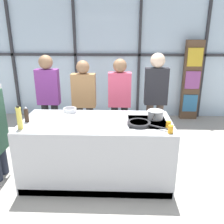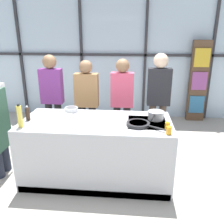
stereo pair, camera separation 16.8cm
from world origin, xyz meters
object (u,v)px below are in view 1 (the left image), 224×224
white_plate (63,116)px  spectator_center_right (120,99)px  frying_pan (139,123)px  pepper_grinder (26,115)px  juice_glass_near (171,129)px  spectator_far_left (49,96)px  spectator_far_right (156,96)px  oil_bottle (19,118)px  juice_glass_far (168,125)px  saucepan (155,114)px  mixing_bowl (70,110)px  spectator_center_left (84,100)px

white_plate → spectator_center_right: bearing=43.5°
frying_pan → pepper_grinder: bearing=177.5°
white_plate → pepper_grinder: (-0.45, -0.23, 0.09)m
juice_glass_near → frying_pan: bearing=145.7°
spectator_far_left → spectator_far_right: bearing=-180.0°
pepper_grinder → spectator_far_left: bearing=89.2°
pepper_grinder → juice_glass_near: bearing=-9.3°
oil_bottle → juice_glass_far: size_ratio=3.13×
saucepan → pepper_grinder: (-1.78, -0.18, 0.03)m
white_plate → mixing_bowl: bearing=72.2°
spectator_far_left → frying_pan: bearing=144.9°
frying_pan → juice_glass_far: 0.37m
frying_pan → spectator_far_left: bearing=144.9°
spectator_center_right → pepper_grinder: spectator_center_right is taller
spectator_center_left → mixing_bowl: bearing=77.5°
pepper_grinder → spectator_far_right: bearing=27.9°
juice_glass_far → pepper_grinder: bearing=174.8°
spectator_far_left → spectator_center_left: size_ratio=1.05×
spectator_center_left → saucepan: size_ratio=3.94×
spectator_center_right → juice_glass_far: size_ratio=16.66×
spectator_center_right → white_plate: 1.12m
spectator_far_left → frying_pan: 1.86m
spectator_center_left → juice_glass_near: 1.81m
frying_pan → juice_glass_near: bearing=-34.3°
spectator_far_right → saucepan: spectator_far_right is taller
spectator_center_left → juice_glass_near: spectator_center_left is taller
spectator_center_left → frying_pan: size_ratio=3.21×
spectator_center_left → saucepan: spectator_center_left is taller
oil_bottle → pepper_grinder: oil_bottle is taller
oil_bottle → spectator_center_right: bearing=44.9°
spectator_far_left → spectator_far_right: size_ratio=0.98×
saucepan → mixing_bowl: (-1.27, 0.23, -0.03)m
pepper_grinder → spectator_center_right: bearing=38.4°
mixing_bowl → spectator_center_right: bearing=37.8°
spectator_center_left → pepper_grinder: size_ratio=7.58×
oil_bottle → juice_glass_near: (1.88, -0.06, -0.10)m
spectator_far_left → mixing_bowl: spectator_far_left is taller
juice_glass_near → white_plate: bearing=159.5°
oil_bottle → juice_glass_far: 1.89m
juice_glass_near → spectator_far_left: bearing=145.1°
spectator_center_left → oil_bottle: (-0.63, -1.25, 0.12)m
juice_glass_far → spectator_center_left: bearing=136.9°
pepper_grinder → saucepan: bearing=5.9°
white_plate → oil_bottle: (-0.44, -0.48, 0.14)m
spectator_center_right → saucepan: size_ratio=4.01×
mixing_bowl → oil_bottle: size_ratio=0.65×
frying_pan → mixing_bowl: (-1.03, 0.48, 0.01)m
spectator_center_left → juice_glass_near: bearing=133.7°
frying_pan → oil_bottle: (-1.52, -0.18, 0.12)m
white_plate → mixing_bowl: mixing_bowl is taller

